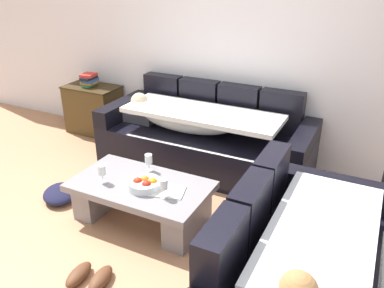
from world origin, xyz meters
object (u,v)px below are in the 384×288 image
at_px(coffee_table, 141,197).
at_px(book_stack_on_cabinet, 89,80).
at_px(wine_glass_far_back, 149,160).
at_px(side_cabinet, 94,109).
at_px(fruit_bowl, 145,184).
at_px(pair_of_shoes, 90,277).
at_px(crumpled_garment, 60,194).
at_px(couch_near_window, 300,271).
at_px(couch_along_wall, 202,138).
at_px(wine_glass_near_left, 102,171).
at_px(wine_glass_near_right, 164,185).
at_px(open_magazine, 167,191).

bearing_deg(coffee_table, book_stack_on_cabinet, 140.12).
xyz_separation_m(wine_glass_far_back, side_cabinet, (-1.65, 1.22, -0.17)).
xyz_separation_m(fruit_bowl, pair_of_shoes, (-0.00, -0.76, -0.38)).
bearing_deg(crumpled_garment, couch_near_window, -7.78).
xyz_separation_m(couch_along_wall, coffee_table, (-0.02, -1.22, -0.09)).
bearing_deg(crumpled_garment, fruit_bowl, 1.30).
relative_size(wine_glass_near_left, side_cabinet, 0.23).
height_order(fruit_bowl, book_stack_on_cabinet, book_stack_on_cabinet).
height_order(couch_along_wall, book_stack_on_cabinet, couch_along_wall).
bearing_deg(wine_glass_near_left, couch_near_window, -8.58).
distance_m(fruit_bowl, side_cabinet, 2.33).
height_order(wine_glass_near_left, book_stack_on_cabinet, book_stack_on_cabinet).
xyz_separation_m(couch_along_wall, wine_glass_near_right, (0.28, -1.32, 0.16)).
bearing_deg(side_cabinet, wine_glass_far_back, -36.44).
relative_size(wine_glass_near_right, side_cabinet, 0.23).
xyz_separation_m(wine_glass_far_back, open_magazine, (0.33, -0.24, -0.11)).
xyz_separation_m(fruit_bowl, side_cabinet, (-1.78, 1.49, -0.10)).
distance_m(open_magazine, book_stack_on_cabinet, 2.50).
xyz_separation_m(wine_glass_far_back, book_stack_on_cabinet, (-1.67, 1.22, 0.23)).
distance_m(couch_along_wall, side_cabinet, 1.73).
height_order(coffee_table, wine_glass_near_left, wine_glass_near_left).
bearing_deg(couch_near_window, pair_of_shoes, 106.60).
height_order(book_stack_on_cabinet, crumpled_garment, book_stack_on_cabinet).
bearing_deg(wine_glass_near_right, side_cabinet, 142.34).
bearing_deg(side_cabinet, crumpled_garment, -62.33).
bearing_deg(fruit_bowl, wine_glass_near_left, -168.00).
bearing_deg(wine_glass_far_back, open_magazine, -35.95).
bearing_deg(side_cabinet, fruit_bowl, -39.92).
bearing_deg(couch_along_wall, coffee_table, -90.80).
relative_size(wine_glass_near_right, open_magazine, 0.59).
xyz_separation_m(couch_near_window, book_stack_on_cabinet, (-3.19, 1.84, 0.39)).
xyz_separation_m(fruit_bowl, open_magazine, (0.20, 0.03, -0.04)).
relative_size(couch_along_wall, side_cabinet, 3.23).
xyz_separation_m(couch_along_wall, book_stack_on_cabinet, (-1.74, 0.23, 0.39)).
bearing_deg(couch_along_wall, crumpled_garment, -125.70).
height_order(couch_along_wall, crumpled_garment, couch_along_wall).
height_order(wine_glass_near_left, side_cabinet, side_cabinet).
distance_m(wine_glass_near_right, crumpled_garment, 1.28).
bearing_deg(couch_near_window, fruit_bowl, 75.95).
xyz_separation_m(couch_along_wall, pair_of_shoes, (0.06, -2.03, -0.29)).
xyz_separation_m(wine_glass_near_left, wine_glass_near_right, (0.60, 0.03, 0.00)).
height_order(wine_glass_far_back, pair_of_shoes, wine_glass_far_back).
bearing_deg(open_magazine, wine_glass_near_right, -92.76).
distance_m(couch_near_window, pair_of_shoes, 1.48).
relative_size(wine_glass_far_back, open_magazine, 0.59).
distance_m(wine_glass_far_back, pair_of_shoes, 1.14).
xyz_separation_m(couch_along_wall, wine_glass_far_back, (-0.07, -0.99, 0.16)).
xyz_separation_m(wine_glass_near_left, open_magazine, (0.58, 0.11, -0.11)).
relative_size(open_magazine, side_cabinet, 0.39).
bearing_deg(wine_glass_near_right, book_stack_on_cabinet, 142.70).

